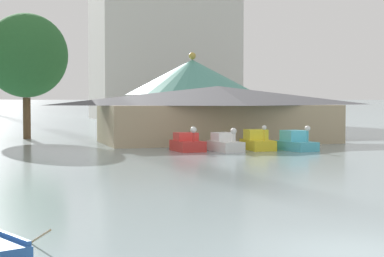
{
  "coord_description": "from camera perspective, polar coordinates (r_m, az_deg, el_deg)",
  "views": [
    {
      "loc": [
        -7.49,
        -12.7,
        3.39
      ],
      "look_at": [
        2.49,
        21.09,
        1.74
      ],
      "focal_mm": 62.37,
      "sensor_mm": 36.0,
      "label": 1
    }
  ],
  "objects": [
    {
      "name": "green_roof_pavilion",
      "position": [
        63.9,
        0.03,
        3.27
      ],
      "size": [
        12.8,
        12.8,
        7.71
      ],
      "color": "#993328",
      "rests_on": "ground"
    },
    {
      "name": "shoreline_tree_mid",
      "position": [
        56.26,
        -14.0,
        6.07
      ],
      "size": [
        6.77,
        6.77,
        10.26
      ],
      "color": "brown",
      "rests_on": "ground"
    },
    {
      "name": "pedal_boat_cyan",
      "position": [
        43.2,
        8.85,
        -1.19
      ],
      "size": [
        2.02,
        3.07,
        1.63
      ],
      "rotation": [
        0.0,
        0.0,
        -1.37
      ],
      "color": "#4CB7CC",
      "rests_on": "ground"
    },
    {
      "name": "pedal_boat_white",
      "position": [
        42.06,
        2.84,
        -1.3
      ],
      "size": [
        1.71,
        2.92,
        1.52
      ],
      "rotation": [
        0.0,
        0.0,
        -1.44
      ],
      "color": "white",
      "rests_on": "ground"
    },
    {
      "name": "ground_plane",
      "position": [
        15.13,
        13.93,
        -10.34
      ],
      "size": [
        2000.0,
        2000.0,
        0.0
      ],
      "primitive_type": "plane",
      "color": "gray"
    },
    {
      "name": "pedal_boat_red",
      "position": [
        42.25,
        -0.4,
        -1.28
      ],
      "size": [
        1.73,
        2.8,
        1.59
      ],
      "rotation": [
        0.0,
        0.0,
        -1.51
      ],
      "color": "red",
      "rests_on": "ground"
    },
    {
      "name": "pedal_boat_yellow",
      "position": [
        43.44,
        5.6,
        -1.14
      ],
      "size": [
        1.62,
        3.04,
        1.64
      ],
      "rotation": [
        0.0,
        0.0,
        -1.61
      ],
      "color": "yellow",
      "rests_on": "ground"
    },
    {
      "name": "background_building_block",
      "position": [
        106.28,
        -2.59,
        6.73
      ],
      "size": [
        21.35,
        17.84,
        21.79
      ],
      "color": "beige",
      "rests_on": "ground"
    },
    {
      "name": "boathouse",
      "position": [
        50.15,
        2.25,
        1.34
      ],
      "size": [
        18.5,
        8.89,
        4.25
      ],
      "color": "tan",
      "rests_on": "ground"
    }
  ]
}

